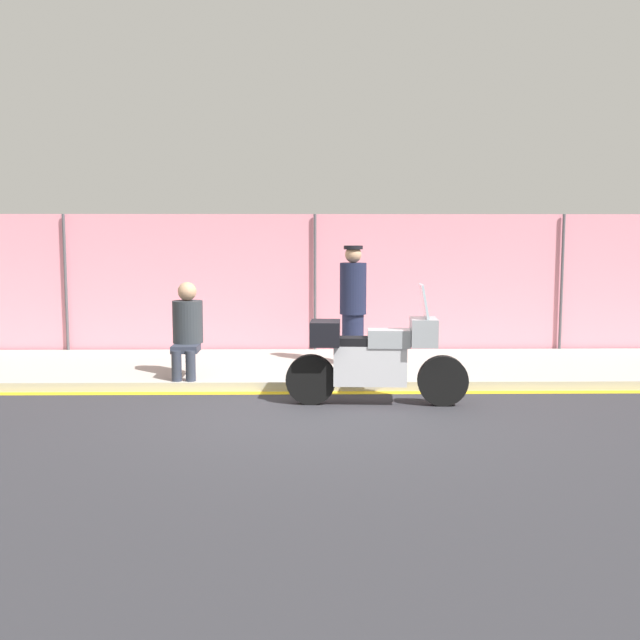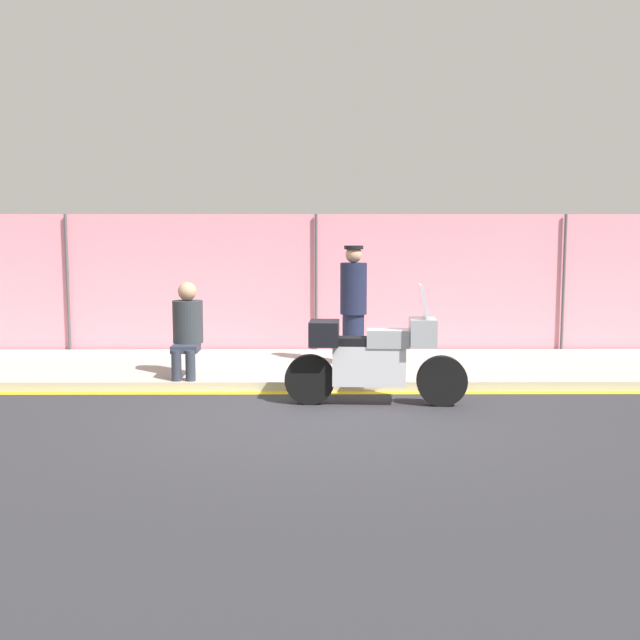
{
  "view_description": "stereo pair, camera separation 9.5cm",
  "coord_description": "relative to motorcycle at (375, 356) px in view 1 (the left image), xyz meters",
  "views": [
    {
      "loc": [
        -0.1,
        -8.67,
        2.1
      ],
      "look_at": [
        0.05,
        1.93,
        0.9
      ],
      "focal_mm": 42.0,
      "sensor_mm": 36.0,
      "label": 1
    },
    {
      "loc": [
        -0.01,
        -8.67,
        2.1
      ],
      "look_at": [
        0.05,
        1.93,
        0.9
      ],
      "focal_mm": 42.0,
      "sensor_mm": 36.0,
      "label": 2
    }
  ],
  "objects": [
    {
      "name": "motorcycle",
      "position": [
        0.0,
        0.0,
        0.0
      ],
      "size": [
        2.26,
        0.59,
        1.51
      ],
      "rotation": [
        0.0,
        0.0,
        -0.06
      ],
      "color": "black",
      "rests_on": "ground_plane"
    },
    {
      "name": "ground_plane",
      "position": [
        -0.71,
        -0.45,
        -0.61
      ],
      "size": [
        120.0,
        120.0,
        0.0
      ],
      "primitive_type": "plane",
      "color": "#2D2D33"
    },
    {
      "name": "storefront_fence",
      "position": [
        -0.71,
        3.84,
        0.62
      ],
      "size": [
        30.17,
        0.17,
        2.46
      ],
      "color": "pink",
      "rests_on": "ground_plane"
    },
    {
      "name": "person_seated_on_curb",
      "position": [
        -2.51,
        1.26,
        0.24
      ],
      "size": [
        0.42,
        0.7,
        1.32
      ],
      "color": "#2D3342",
      "rests_on": "sidewalk"
    },
    {
      "name": "officer_standing",
      "position": [
        -0.14,
        2.2,
        0.45
      ],
      "size": [
        0.41,
        0.41,
        1.82
      ],
      "color": "#191E38",
      "rests_on": "sidewalk"
    },
    {
      "name": "curb_paint_stripe",
      "position": [
        -0.71,
        0.7,
        -0.61
      ],
      "size": [
        31.75,
        0.18,
        0.01
      ],
      "color": "gold",
      "rests_on": "ground_plane"
    },
    {
      "name": "sidewalk",
      "position": [
        -0.71,
        2.27,
        -0.55
      ],
      "size": [
        31.75,
        2.95,
        0.13
      ],
      "color": "#ADA89E",
      "rests_on": "ground_plane"
    }
  ]
}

